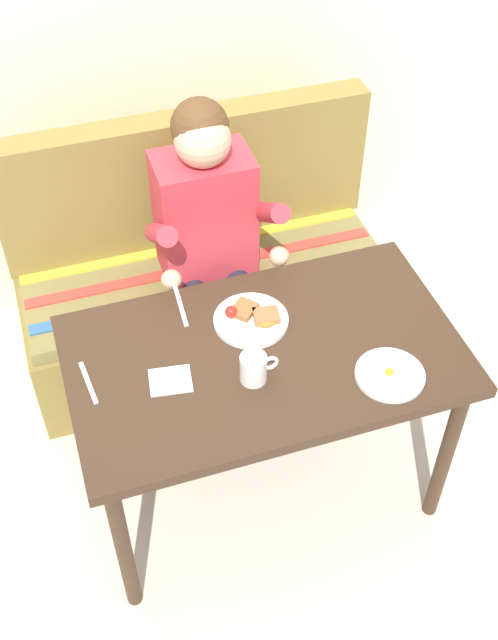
% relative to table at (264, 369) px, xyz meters
% --- Properties ---
extents(ground_plane, '(8.00, 8.00, 0.00)m').
position_rel_table_xyz_m(ground_plane, '(0.00, 0.00, -0.65)').
color(ground_plane, beige).
extents(table, '(1.20, 0.70, 0.73)m').
position_rel_table_xyz_m(table, '(0.00, 0.00, 0.00)').
color(table, '#3A2719').
rests_on(table, ground).
extents(couch, '(1.44, 0.56, 1.00)m').
position_rel_table_xyz_m(couch, '(0.00, 0.76, -0.32)').
color(couch, olive).
rests_on(couch, ground).
extents(person, '(0.45, 0.61, 1.21)m').
position_rel_table_xyz_m(person, '(-0.00, 0.59, 0.09)').
color(person, '#C63540').
rests_on(person, ground).
extents(plate_breakfast, '(0.24, 0.24, 0.05)m').
position_rel_table_xyz_m(plate_breakfast, '(0.00, 0.13, 0.10)').
color(plate_breakfast, white).
rests_on(plate_breakfast, table).
extents(plate_eggs, '(0.21, 0.21, 0.04)m').
position_rel_table_xyz_m(plate_eggs, '(0.32, -0.21, 0.09)').
color(plate_eggs, white).
rests_on(plate_eggs, table).
extents(coffee_mug, '(0.12, 0.08, 0.09)m').
position_rel_table_xyz_m(coffee_mug, '(-0.06, -0.09, 0.13)').
color(coffee_mug, white).
rests_on(coffee_mug, table).
extents(napkin, '(0.14, 0.12, 0.01)m').
position_rel_table_xyz_m(napkin, '(-0.30, -0.03, 0.09)').
color(napkin, silver).
rests_on(napkin, table).
extents(fork, '(0.03, 0.17, 0.00)m').
position_rel_table_xyz_m(fork, '(-0.53, 0.04, 0.08)').
color(fork, silver).
rests_on(fork, table).
extents(knife, '(0.03, 0.20, 0.00)m').
position_rel_table_xyz_m(knife, '(-0.19, 0.27, 0.08)').
color(knife, silver).
rests_on(knife, table).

